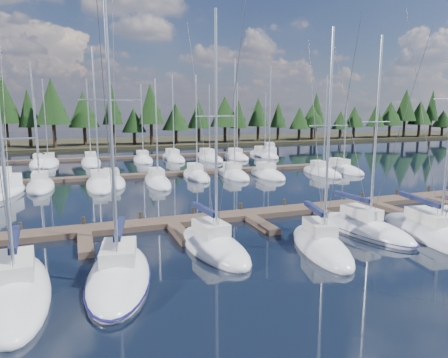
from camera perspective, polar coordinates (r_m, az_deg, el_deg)
name	(u,v)px	position (r m, az deg, el deg)	size (l,w,h in m)	color
ground	(201,189)	(42.51, -3.38, -1.41)	(260.00, 260.00, 0.00)	black
far_shore	(128,142)	(100.92, -13.52, 5.09)	(220.00, 30.00, 0.60)	#2C2918
main_dock	(249,217)	(30.92, 3.58, -5.37)	(44.00, 6.13, 0.90)	brown
back_docks	(162,164)	(61.22, -8.80, 2.17)	(50.00, 21.80, 0.40)	brown
front_sailboat_0	(17,290)	(20.96, -27.51, -13.93)	(3.56, 9.58, 13.00)	silver
front_sailboat_1	(119,275)	(20.90, -14.77, -13.11)	(4.62, 9.27, 15.93)	silver
front_sailboat_2	(213,246)	(24.25, -1.52, -9.48)	(3.60, 7.94, 14.48)	silver
front_sailboat_3	(321,245)	(24.96, 13.68, -9.19)	(4.18, 7.97, 13.54)	silver
front_sailboat_4	(365,229)	(29.20, 19.45, -6.69)	(3.88, 8.59, 13.72)	silver
front_sailboat_5	(434,234)	(29.76, 27.78, -6.97)	(4.70, 10.56, 16.27)	silver
back_sailboat_rows	(168,167)	(57.10, -7.96, 1.70)	(44.37, 31.72, 15.39)	silver
motor_yacht_right	(269,154)	(72.05, 6.51, 3.58)	(5.45, 8.57, 4.06)	silver
tree_line	(128,113)	(90.72, -13.49, 9.22)	(184.54, 11.75, 14.43)	black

